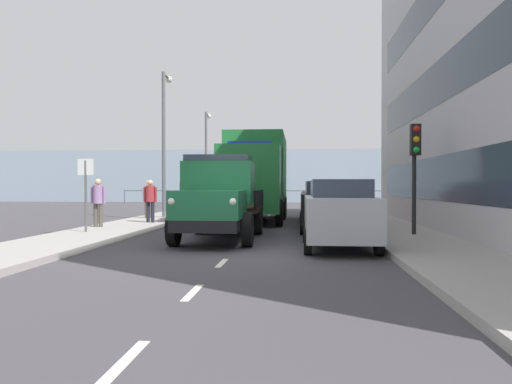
{
  "coord_description": "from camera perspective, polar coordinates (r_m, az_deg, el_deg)",
  "views": [
    {
      "loc": [
        -1.55,
        11.11,
        1.58
      ],
      "look_at": [
        0.52,
        -12.61,
        1.26
      ],
      "focal_mm": 34.16,
      "sensor_mm": 36.0,
      "label": 1
    }
  ],
  "objects": [
    {
      "name": "street_sign",
      "position": [
        15.89,
        -19.32,
        1.1
      ],
      "size": [
        0.5,
        0.07,
        2.25
      ],
      "color": "#4C4C4C",
      "rests_on": "sidewalk_right"
    },
    {
      "name": "pedestrian_by_lamp",
      "position": [
        17.67,
        -18.01,
        -0.74
      ],
      "size": [
        0.53,
        0.34,
        1.66
      ],
      "color": "#4C473D",
      "rests_on": "sidewalk_right"
    },
    {
      "name": "road_centreline_markings",
      "position": [
        20.55,
        0.66,
        -3.63
      ],
      "size": [
        0.12,
        38.13,
        0.01
      ],
      "color": "silver",
      "rests_on": "ground_plane"
    },
    {
      "name": "pedestrian_with_bag",
      "position": [
        21.93,
        -12.5,
        -0.46
      ],
      "size": [
        0.53,
        0.34,
        1.65
      ],
      "color": "#4C473D",
      "rests_on": "sidewalk_right"
    },
    {
      "name": "lorry_cargo_green",
      "position": [
        21.72,
        0.01,
        2.08
      ],
      "size": [
        2.58,
        8.2,
        3.87
      ],
      "color": "#1E7033",
      "rests_on": "ground_plane"
    },
    {
      "name": "car_red_kerbside_2",
      "position": [
        21.86,
        7.64,
        -1.03
      ],
      "size": [
        1.78,
        4.27,
        1.72
      ],
      "color": "#B21E1E",
      "rests_on": "ground_plane"
    },
    {
      "name": "car_navy_oppositeside_0",
      "position": [
        20.84,
        -6.37,
        -1.12
      ],
      "size": [
        1.85,
        4.2,
        1.72
      ],
      "color": "navy",
      "rests_on": "ground_plane"
    },
    {
      "name": "car_black_kerbside_1",
      "position": [
        16.98,
        8.4,
        -1.55
      ],
      "size": [
        1.93,
        3.92,
        1.72
      ],
      "color": "black",
      "rests_on": "ground_plane"
    },
    {
      "name": "lamp_post_far",
      "position": [
        32.53,
        -5.81,
        4.88
      ],
      "size": [
        0.32,
        1.14,
        6.3
      ],
      "color": "#59595B",
      "rests_on": "sidewalk_right"
    },
    {
      "name": "traffic_light_near",
      "position": [
        14.85,
        18.13,
        4.18
      ],
      "size": [
        0.28,
        0.41,
        3.2
      ],
      "color": "black",
      "rests_on": "sidewalk_left"
    },
    {
      "name": "seawall_railing",
      "position": [
        42.44,
        2.9,
        -0.13
      ],
      "size": [
        28.08,
        0.08,
        1.2
      ],
      "color": "#4C5156",
      "rests_on": "ground_plane"
    },
    {
      "name": "lamp_post_promenade",
      "position": [
        22.81,
        -10.66,
        7.03
      ],
      "size": [
        0.32,
        1.14,
        6.6
      ],
      "color": "#59595B",
      "rests_on": "sidewalk_right"
    },
    {
      "name": "truck_vintage_green",
      "position": [
        13.86,
        -4.39,
        -0.89
      ],
      "size": [
        2.17,
        5.64,
        2.43
      ],
      "color": "black",
      "rests_on": "ground_plane"
    },
    {
      "name": "car_silver_kerbside_near",
      "position": [
        12.31,
        9.7,
        -2.43
      ],
      "size": [
        1.77,
        3.88,
        1.72
      ],
      "color": "#B7BABF",
      "rests_on": "ground_plane"
    },
    {
      "name": "pedestrian_strolling",
      "position": [
        19.26,
        -12.27,
        -0.64
      ],
      "size": [
        0.53,
        0.34,
        1.64
      ],
      "color": "black",
      "rests_on": "sidewalk_right"
    },
    {
      "name": "car_teal_oppositeside_2",
      "position": [
        32.36,
        -2.29,
        -0.45
      ],
      "size": [
        1.85,
        4.58,
        1.72
      ],
      "color": "#1E6670",
      "rests_on": "ground_plane"
    },
    {
      "name": "ground_plane",
      "position": [
        21.42,
        0.84,
        -3.46
      ],
      "size": [
        80.0,
        80.0,
        0.0
      ],
      "primitive_type": "plane",
      "color": "#423F44"
    },
    {
      "name": "sea_horizon",
      "position": [
        46.04,
        3.07,
        1.91
      ],
      "size": [
        80.0,
        0.8,
        5.0
      ],
      "primitive_type": "cube",
      "color": "#8C9EAD",
      "rests_on": "ground_plane"
    },
    {
      "name": "car_maroon_oppositeside_1",
      "position": [
        26.11,
        -4.06,
        -0.74
      ],
      "size": [
        1.82,
        4.15,
        1.72
      ],
      "color": "maroon",
      "rests_on": "ground_plane"
    },
    {
      "name": "sidewalk_left",
      "position": [
        21.59,
        13.41,
        -3.25
      ],
      "size": [
        2.39,
        43.39,
        0.15
      ],
      "primitive_type": "cube",
      "color": "#9E9993",
      "rests_on": "ground_plane"
    },
    {
      "name": "sidewalk_right",
      "position": [
        22.26,
        -11.35,
        -3.12
      ],
      "size": [
        2.39,
        43.39,
        0.15
      ],
      "primitive_type": "cube",
      "color": "#9E9993",
      "rests_on": "ground_plane"
    }
  ]
}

